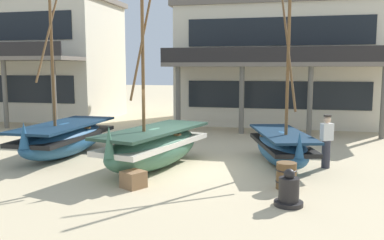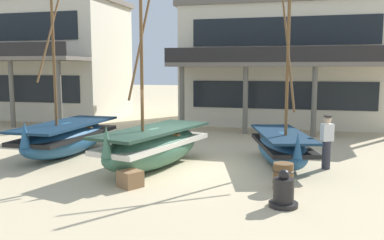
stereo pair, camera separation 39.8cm
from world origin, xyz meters
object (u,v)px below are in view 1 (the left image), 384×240
Objects in this scene: fishing_boat_near_left at (282,146)px; fishing_boat_far_right at (154,146)px; cargo_crate at (133,179)px; fisherman_by_hull at (326,142)px; wooden_barrel at (286,176)px; fishing_boat_centre_large at (65,138)px; harbor_building_main at (278,64)px; harbor_building_annex at (36,59)px; capstan_winch at (289,192)px.

fishing_boat_near_left is 0.95× the size of fishing_boat_far_right.
fishing_boat_near_left is 5.20m from cargo_crate.
fishing_boat_far_right is 3.41× the size of fisherman_by_hull.
wooden_barrel is at bearing 11.61° from cargo_crate.
fishing_boat_centre_large is 13.72m from harbor_building_main.
fishing_boat_centre_large is 5.04m from cargo_crate.
harbor_building_main is at bearing 74.32° from fishing_boat_far_right.
fishing_boat_far_right is (-3.89, -1.43, 0.09)m from fishing_boat_near_left.
fishing_boat_near_left is 0.48× the size of harbor_building_main.
fishing_boat_near_left is 0.53× the size of harbor_building_annex.
cargo_crate is at bearing -168.39° from wooden_barrel.
capstan_winch is (-1.15, -3.93, -0.50)m from fisherman_by_hull.
fishing_boat_centre_large is at bearing -122.43° from harbor_building_main.
cargo_crate is 15.27m from harbor_building_main.
fisherman_by_hull is 6.18m from cargo_crate.
harbor_building_annex reaches higher than cargo_crate.
fishing_boat_far_right is 5.41m from fisherman_by_hull.
fishing_boat_far_right is 4.29m from wooden_barrel.
capstan_winch reaches higher than cargo_crate.
fishing_boat_near_left is 4.14m from fishing_boat_far_right.
fishing_boat_far_right is at bearing -44.18° from harbor_building_annex.
fishing_boat_near_left is 2.79m from wooden_barrel.
harbor_building_main reaches higher than wooden_barrel.
wooden_barrel is 20.47m from harbor_building_annex.
harbor_building_annex is (-7.93, 10.28, 3.04)m from fishing_boat_centre_large.
fishing_boat_near_left reaches higher than cargo_crate.
harbor_building_annex reaches higher than fishing_boat_far_right.
fishing_boat_centre_large is at bearing -178.75° from fisherman_by_hull.
fisherman_by_hull is 3.16× the size of cargo_crate.
harbor_building_main is (7.21, 11.35, 2.71)m from fishing_boat_centre_large.
fishing_boat_far_right is 0.56× the size of harbor_building_annex.
capstan_winch is 21.37m from harbor_building_annex.
fisherman_by_hull is (5.26, 1.25, 0.14)m from fishing_boat_far_right.
fishing_boat_centre_large is 3.88m from fishing_boat_far_right.
cargo_crate is at bearing -86.40° from fishing_boat_far_right.
fishing_boat_far_right is 6.65× the size of capstan_winch.
capstan_winch is (0.23, -4.11, -0.27)m from fishing_boat_near_left.
fisherman_by_hull is 1.95× the size of capstan_winch.
cargo_crate is at bearing -48.82° from harbor_building_annex.
wooden_barrel is (4.05, -1.35, -0.35)m from fishing_boat_far_right.
capstan_winch is 1.33m from wooden_barrel.
fishing_boat_near_left is at bearing 93.16° from capstan_winch.
fisherman_by_hull is 19.91m from harbor_building_annex.
capstan_winch is at bearing -87.36° from wooden_barrel.
wooden_barrel is (7.78, -2.40, -0.30)m from fishing_boat_centre_large.
capstan_winch is at bearing -106.26° from fisherman_by_hull.
harbor_building_annex is (-15.72, 12.69, 3.34)m from wooden_barrel.
harbor_building_annex is at bearing 147.49° from fishing_boat_near_left.
harbor_building_main is at bearing 57.57° from fishing_boat_centre_large.
harbor_building_annex is (-15.15, -1.07, 0.33)m from harbor_building_main.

